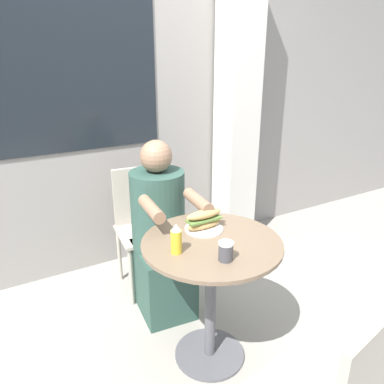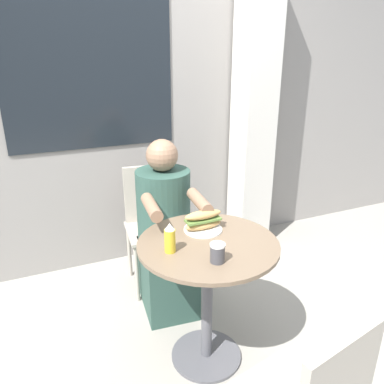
{
  "view_description": "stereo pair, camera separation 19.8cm",
  "coord_description": "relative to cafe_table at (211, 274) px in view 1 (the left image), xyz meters",
  "views": [
    {
      "loc": [
        -0.92,
        -1.41,
        1.63
      ],
      "look_at": [
        0.0,
        0.2,
        0.93
      ],
      "focal_mm": 35.0,
      "sensor_mm": 36.0,
      "label": 1
    },
    {
      "loc": [
        -0.74,
        -1.5,
        1.63
      ],
      "look_at": [
        0.0,
        0.2,
        0.93
      ],
      "focal_mm": 35.0,
      "sensor_mm": 36.0,
      "label": 2
    }
  ],
  "objects": [
    {
      "name": "condiment_bottle",
      "position": [
        -0.21,
        -0.01,
        0.27
      ],
      "size": [
        0.05,
        0.05,
        0.15
      ],
      "color": "gold",
      "rests_on": "cafe_table"
    },
    {
      "name": "diner_chair",
      "position": [
        -0.02,
        0.89,
        -0.02
      ],
      "size": [
        0.42,
        0.42,
        0.87
      ],
      "rotation": [
        0.0,
        0.0,
        3.04
      ],
      "color": "#ADA393",
      "rests_on": "ground_plane"
    },
    {
      "name": "cafe_table",
      "position": [
        0.0,
        0.0,
        0.0
      ],
      "size": [
        0.72,
        0.72,
        0.73
      ],
      "color": "brown",
      "rests_on": "ground_plane"
    },
    {
      "name": "storefront_wall",
      "position": [
        -0.0,
        1.32,
        0.86
      ],
      "size": [
        8.0,
        0.09,
        2.8
      ],
      "color": "gray",
      "rests_on": "ground_plane"
    },
    {
      "name": "seated_diner",
      "position": [
        -0.04,
        0.54,
        -0.04
      ],
      "size": [
        0.39,
        0.63,
        1.14
      ],
      "rotation": [
        0.0,
        0.0,
        3.04
      ],
      "color": "#2D4C42",
      "rests_on": "ground_plane"
    },
    {
      "name": "lattice_pillar",
      "position": [
        0.95,
        1.12,
        0.66
      ],
      "size": [
        0.28,
        0.28,
        2.4
      ],
      "color": "beige",
      "rests_on": "ground_plane"
    },
    {
      "name": "drink_cup",
      "position": [
        -0.04,
        -0.18,
        0.24
      ],
      "size": [
        0.07,
        0.07,
        0.09
      ],
      "color": "#424247",
      "rests_on": "cafe_table"
    },
    {
      "name": "sandwich_on_plate",
      "position": [
        0.03,
        0.13,
        0.25
      ],
      "size": [
        0.21,
        0.21,
        0.11
      ],
      "rotation": [
        0.0,
        0.0,
        0.02
      ],
      "color": "white",
      "rests_on": "cafe_table"
    },
    {
      "name": "ground_plane",
      "position": [
        0.0,
        0.0,
        -0.54
      ],
      "size": [
        8.0,
        8.0,
        0.0
      ],
      "primitive_type": "plane",
      "color": "gray"
    }
  ]
}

